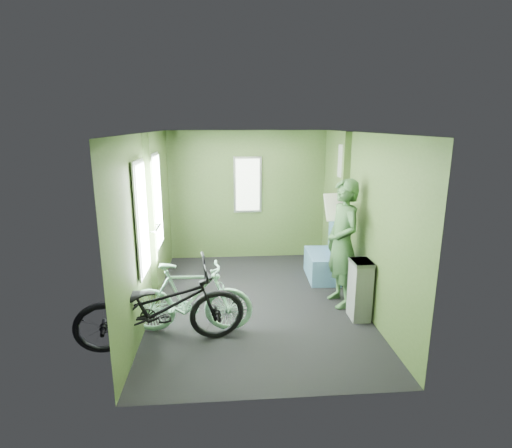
{
  "coord_description": "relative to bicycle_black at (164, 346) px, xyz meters",
  "views": [
    {
      "loc": [
        -0.41,
        -5.08,
        2.41
      ],
      "look_at": [
        0.0,
        0.1,
        1.1
      ],
      "focal_mm": 28.0,
      "sensor_mm": 36.0,
      "label": 1
    }
  ],
  "objects": [
    {
      "name": "waste_box",
      "position": [
        2.38,
        0.49,
        0.38
      ],
      "size": [
        0.23,
        0.32,
        0.77
      ],
      "primitive_type": "cube",
      "color": "slate",
      "rests_on": "ground"
    },
    {
      "name": "bicycle_mint",
      "position": [
        0.27,
        0.29,
        0.0
      ],
      "size": [
        1.5,
        0.58,
        0.92
      ],
      "primitive_type": "imported",
      "rotation": [
        0.0,
        -0.1,
        1.52
      ],
      "color": "#9FE3C4",
      "rests_on": "ground"
    },
    {
      "name": "room",
      "position": [
        1.08,
        1.08,
        1.44
      ],
      "size": [
        4.0,
        4.02,
        2.31
      ],
      "color": "black",
      "rests_on": "ground"
    },
    {
      "name": "bicycle_black",
      "position": [
        0.0,
        0.0,
        0.0
      ],
      "size": [
        1.94,
        1.09,
        1.04
      ],
      "primitive_type": "imported",
      "rotation": [
        0.0,
        -0.13,
        1.76
      ],
      "color": "black",
      "rests_on": "ground"
    },
    {
      "name": "passenger",
      "position": [
        2.26,
        0.93,
        0.86
      ],
      "size": [
        0.51,
        0.75,
        1.72
      ],
      "rotation": [
        0.0,
        0.0,
        -1.41
      ],
      "color": "#30532D",
      "rests_on": "ground"
    },
    {
      "name": "bench_seat",
      "position": [
        2.26,
        1.88,
        0.26
      ],
      "size": [
        0.5,
        0.85,
        0.87
      ],
      "rotation": [
        0.0,
        0.0,
        -0.05
      ],
      "color": "#2F4B64",
      "rests_on": "ground"
    }
  ]
}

